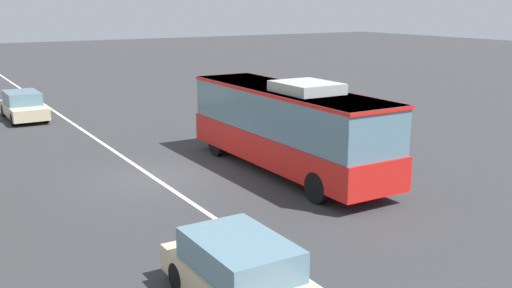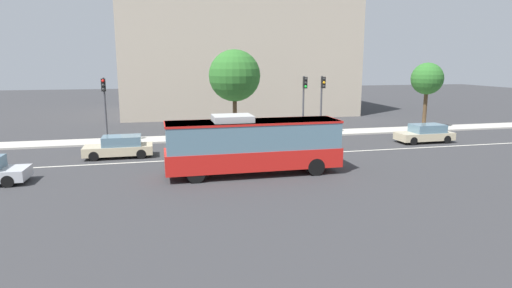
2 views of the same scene
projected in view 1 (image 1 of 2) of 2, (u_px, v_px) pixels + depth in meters
The scene contains 5 objects.
ground_plane at pixel (154, 178), 20.87m from camera, with size 160.00×160.00×0.00m, color #333335.
lane_centre_line at pixel (154, 178), 20.87m from camera, with size 76.00×0.16×0.01m, color silver.
transit_bus at pixel (287, 124), 21.22m from camera, with size 10.01×2.53×3.46m.
sedan_beige at pixel (244, 276), 11.77m from camera, with size 4.51×1.84×1.46m.
sedan_beige_ahead at pixel (23, 106), 31.30m from camera, with size 4.50×1.82×1.46m.
Camera 1 is at (-19.00, 7.23, 6.08)m, focal length 41.07 mm.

